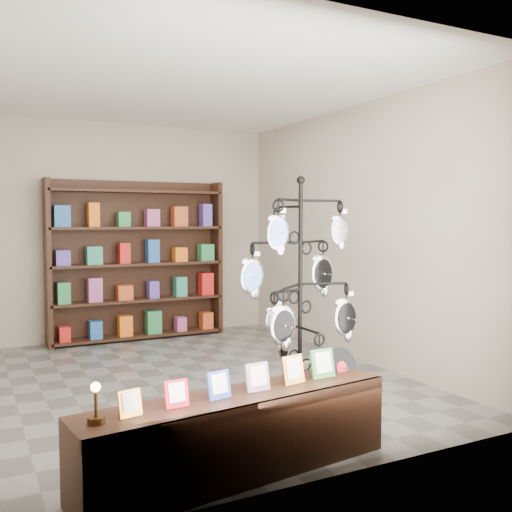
# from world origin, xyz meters

# --- Properties ---
(ground) EXTENTS (5.00, 5.00, 0.00)m
(ground) POSITION_xyz_m (0.00, 0.00, 0.00)
(ground) COLOR slate
(ground) RESTS_ON ground
(room_envelope) EXTENTS (5.00, 5.00, 5.00)m
(room_envelope) POSITION_xyz_m (0.00, 0.00, 1.85)
(room_envelope) COLOR #BBAE96
(room_envelope) RESTS_ON ground
(display_tree) EXTENTS (1.03, 0.96, 2.00)m
(display_tree) POSITION_xyz_m (0.21, -1.69, 1.16)
(display_tree) COLOR black
(display_tree) RESTS_ON ground
(front_shelf) EXTENTS (2.21, 0.70, 0.77)m
(front_shelf) POSITION_xyz_m (-0.57, -2.20, 0.27)
(front_shelf) COLOR black
(front_shelf) RESTS_ON ground
(back_shelving) EXTENTS (2.42, 0.36, 2.20)m
(back_shelving) POSITION_xyz_m (0.00, 2.30, 1.03)
(back_shelving) COLOR black
(back_shelving) RESTS_ON ground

